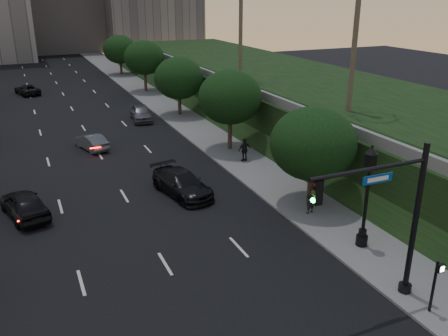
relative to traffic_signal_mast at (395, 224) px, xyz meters
name	(u,v)px	position (x,y,z in m)	size (l,w,h in m)	color
ground	(202,326)	(-7.86, 1.60, -3.67)	(160.00, 160.00, 0.00)	black
road_surface	(87,133)	(-7.86, 31.60, -3.66)	(16.00, 140.00, 0.02)	black
sidewalk_right	(189,121)	(2.39, 31.60, -3.60)	(4.50, 140.00, 0.15)	slate
embankment	(299,97)	(14.14, 29.60, -1.67)	(18.00, 90.00, 4.00)	black
parapet_wall	(226,81)	(5.64, 29.60, 0.68)	(0.35, 90.00, 0.70)	slate
tree_right_a	(313,144)	(2.44, 9.60, 0.35)	(5.20, 5.20, 6.24)	#38281C
tree_right_b	(230,97)	(2.44, 21.60, 0.84)	(5.20, 5.20, 6.74)	#38281C
tree_right_c	(179,78)	(2.44, 34.60, 0.35)	(5.20, 5.20, 6.24)	#38281C
tree_right_d	(144,58)	(2.44, 48.60, 0.84)	(5.20, 5.20, 6.74)	#38281C
tree_right_e	(120,49)	(2.44, 63.60, 0.35)	(5.20, 5.20, 6.24)	#38281C
traffic_signal_mast	(395,224)	(0.00, 0.00, 0.00)	(5.68, 0.56, 7.00)	black
street_lamp	(366,201)	(1.99, 4.04, -1.04)	(0.64, 0.64, 5.62)	black
pedestrian_signal	(436,282)	(1.02, -1.54, -2.11)	(0.30, 0.33, 2.50)	black
sedan_near_left	(24,204)	(-13.86, 14.98, -2.86)	(1.91, 4.75, 1.62)	black
sedan_mid_left	(91,142)	(-8.17, 26.52, -3.01)	(1.41, 4.03, 1.33)	#4F5357
sedan_far_left	(27,90)	(-12.08, 53.13, -3.01)	(2.20, 4.76, 1.32)	black
sedan_near_right	(182,183)	(-4.29, 14.36, -2.89)	(2.20, 5.41, 1.57)	black
sedan_far_right	(141,113)	(-1.90, 34.26, -2.86)	(1.91, 4.75, 1.62)	#575A5F
pedestrian_a	(310,200)	(1.64, 8.35, -2.67)	(0.62, 0.41, 1.70)	black
pedestrian_b	(317,187)	(3.16, 9.83, -2.64)	(0.85, 0.66, 1.76)	black
pedestrian_c	(245,150)	(2.17, 18.25, -2.59)	(1.09, 0.45, 1.86)	black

